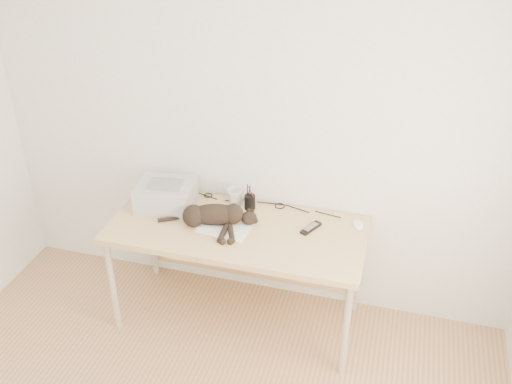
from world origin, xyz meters
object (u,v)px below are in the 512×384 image
(desk, at_px, (241,238))
(mouse, at_px, (358,223))
(cat, at_px, (212,216))
(printer, at_px, (166,195))
(pen_cup, at_px, (250,202))
(mug, at_px, (235,196))

(desk, height_order, mouse, mouse)
(cat, xyz_separation_m, mouse, (0.88, 0.24, -0.04))
(printer, xyz_separation_m, cat, (0.36, -0.12, -0.02))
(desk, relative_size, cat, 2.52)
(cat, height_order, pen_cup, pen_cup)
(mouse, bearing_deg, printer, 164.89)
(pen_cup, bearing_deg, printer, -167.46)
(cat, relative_size, pen_cup, 3.46)
(pen_cup, distance_m, mouse, 0.71)
(pen_cup, bearing_deg, mouse, -0.40)
(desk, bearing_deg, pen_cup, 84.09)
(desk, relative_size, pen_cup, 8.72)
(mouse, bearing_deg, pen_cup, 159.24)
(printer, bearing_deg, mouse, 5.25)
(printer, bearing_deg, cat, -18.76)
(mouse, bearing_deg, desk, 171.10)
(mouse, bearing_deg, mug, 156.30)
(mug, relative_size, mouse, 0.96)
(desk, height_order, pen_cup, pen_cup)
(printer, height_order, mouse, printer)
(cat, height_order, mug, cat)
(desk, height_order, mug, mug)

